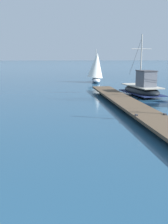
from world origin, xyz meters
name	(u,v)px	position (x,y,z in m)	size (l,w,h in m)	color
floating_dock	(129,104)	(6.26, 16.58, 0.36)	(2.56, 20.71, 0.53)	brown
fishing_boat_2	(142,88)	(9.02, 22.65, 0.69)	(3.12, 5.67, 5.45)	black
distant_sailboat	(96,68)	(6.55, 35.57, 1.98)	(2.51, 4.22, 4.40)	silver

